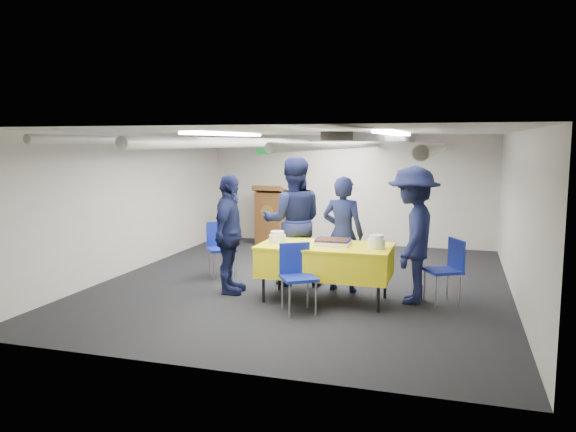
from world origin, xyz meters
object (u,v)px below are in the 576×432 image
(podium, at_px, (270,215))
(chair_right, at_px, (449,264))
(chair_near, at_px, (297,270))
(sailor_d, at_px, (413,235))
(sheet_cake, at_px, (333,242))
(sailor_b, at_px, (293,221))
(sailor_a, at_px, (343,234))
(chair_left, at_px, (220,243))
(serving_table, at_px, (325,260))
(sailor_c, at_px, (229,234))

(podium, bearing_deg, chair_right, -43.89)
(chair_near, distance_m, sailor_d, 1.66)
(sheet_cake, xyz_separation_m, chair_right, (1.51, 0.32, -0.28))
(chair_right, height_order, sailor_b, sailor_b)
(sheet_cake, bearing_deg, chair_right, 11.93)
(sailor_a, height_order, sailor_b, sailor_b)
(chair_near, xyz_separation_m, sailor_d, (1.36, 0.86, 0.39))
(sheet_cake, relative_size, chair_left, 0.55)
(sheet_cake, bearing_deg, chair_near, -118.86)
(chair_right, bearing_deg, sheet_cake, -168.07)
(serving_table, xyz_separation_m, podium, (-2.12, 3.92, 0.05))
(serving_table, xyz_separation_m, sailor_b, (-0.67, 0.73, 0.41))
(sheet_cake, bearing_deg, sailor_d, 14.06)
(serving_table, bearing_deg, podium, 118.36)
(chair_left, relative_size, sailor_d, 0.47)
(podium, height_order, chair_left, podium)
(sheet_cake, relative_size, podium, 0.38)
(sailor_c, bearing_deg, chair_left, 23.57)
(sheet_cake, relative_size, chair_right, 0.55)
(sailor_c, relative_size, sailor_d, 0.93)
(podium, xyz_separation_m, sailor_c, (0.72, -3.94, 0.24))
(serving_table, xyz_separation_m, sailor_a, (0.12, 0.57, 0.28))
(sailor_d, bearing_deg, podium, -136.38)
(chair_right, xyz_separation_m, sailor_a, (-1.48, 0.23, 0.30))
(chair_near, relative_size, chair_right, 1.00)
(sailor_c, height_order, sailor_d, sailor_d)
(serving_table, distance_m, sailor_d, 1.22)
(serving_table, relative_size, chair_right, 2.05)
(chair_right, relative_size, sailor_b, 0.45)
(sheet_cake, relative_size, sailor_c, 0.28)
(chair_right, relative_size, sailor_d, 0.47)
(sheet_cake, xyz_separation_m, chair_near, (-0.33, -0.60, -0.28))
(sailor_a, xyz_separation_m, sailor_d, (1.01, -0.29, 0.08))
(chair_right, bearing_deg, sailor_a, 171.30)
(chair_near, relative_size, chair_left, 1.00)
(podium, relative_size, sailor_b, 0.65)
(chair_right, height_order, chair_left, same)
(chair_left, distance_m, sailor_c, 1.12)
(serving_table, xyz_separation_m, chair_left, (-1.95, 0.91, -0.03))
(sailor_b, bearing_deg, podium, -82.37)
(sailor_d, bearing_deg, chair_right, 99.12)
(sheet_cake, distance_m, sailor_d, 1.07)
(serving_table, height_order, chair_right, chair_right)
(chair_left, bearing_deg, chair_right, -9.09)
(chair_near, xyz_separation_m, sailor_c, (-1.16, 0.56, 0.32))
(chair_right, bearing_deg, sailor_b, 170.30)
(sailor_d, bearing_deg, chair_left, -99.65)
(sheet_cake, relative_size, sailor_a, 0.28)
(podium, distance_m, sailor_a, 4.04)
(sailor_b, height_order, sailor_c, sailor_b)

